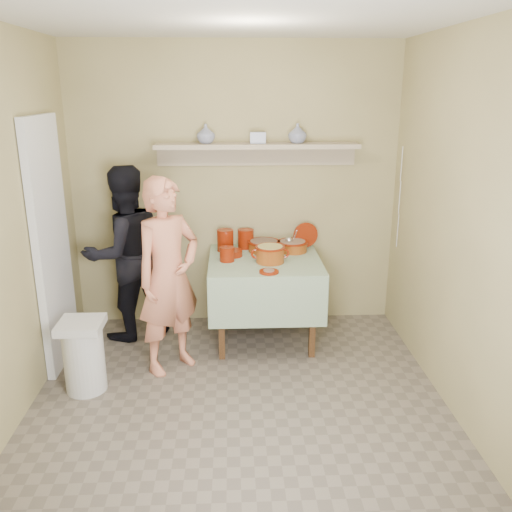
{
  "coord_description": "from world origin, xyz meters",
  "views": [
    {
      "loc": [
        -0.03,
        -3.23,
        2.19
      ],
      "look_at": [
        0.15,
        0.75,
        0.95
      ],
      "focal_mm": 38.0,
      "sensor_mm": 36.0,
      "label": 1
    }
  ],
  "objects": [
    {
      "name": "ladle",
      "position": [
        0.49,
        1.47,
        0.87
      ],
      "size": [
        0.08,
        0.26,
        0.19
      ],
      "color": "silver",
      "rests_on": "cazuela_meat_b"
    },
    {
      "name": "ceramic_box",
      "position": [
        0.21,
        1.63,
        1.77
      ],
      "size": [
        0.14,
        0.1,
        0.1
      ],
      "primitive_type": "cube",
      "rotation": [
        0.0,
        0.0,
        -0.01
      ],
      "color": "navy",
      "rests_on": "wall_shelf"
    },
    {
      "name": "propped_lid",
      "position": [
        0.65,
        1.61,
        0.88
      ],
      "size": [
        0.24,
        0.08,
        0.23
      ],
      "primitive_type": "cylinder",
      "rotation": [
        1.49,
        0.0,
        0.2
      ],
      "color": "#671405",
      "rests_on": "serving_table"
    },
    {
      "name": "cazuela_rice",
      "position": [
        0.29,
        1.17,
        0.85
      ],
      "size": [
        0.33,
        0.25,
        0.14
      ],
      "color": "maroon",
      "rests_on": "serving_table"
    },
    {
      "name": "trash_bin",
      "position": [
        -1.15,
        0.45,
        0.28
      ],
      "size": [
        0.32,
        0.32,
        0.56
      ],
      "color": "silver",
      "rests_on": "ground"
    },
    {
      "name": "person_helper",
      "position": [
        -0.99,
        1.41,
        0.78
      ],
      "size": [
        0.96,
        0.92,
        1.56
      ],
      "primitive_type": "imported",
      "rotation": [
        0.0,
        0.0,
        -2.52
      ],
      "color": "black",
      "rests_on": "ground"
    },
    {
      "name": "empty_bowl",
      "position": [
        -0.03,
        1.37,
        0.79
      ],
      "size": [
        0.18,
        0.18,
        0.05
      ],
      "primitive_type": "cylinder",
      "color": "#671405",
      "rests_on": "serving_table"
    },
    {
      "name": "wall_shelf",
      "position": [
        0.2,
        1.65,
        1.67
      ],
      "size": [
        1.8,
        0.25,
        0.21
      ],
      "color": "tan",
      "rests_on": "room_shell"
    },
    {
      "name": "electrical_cord",
      "position": [
        1.47,
        1.48,
        1.25
      ],
      "size": [
        0.01,
        0.05,
        0.9
      ],
      "color": "silver",
      "rests_on": "wall_shelf"
    },
    {
      "name": "room_shell",
      "position": [
        0.0,
        0.0,
        1.61
      ],
      "size": [
        3.04,
        3.54,
        2.62
      ],
      "color": "tan",
      "rests_on": "ground"
    },
    {
      "name": "bowl_stack",
      "position": [
        -0.08,
        1.22,
        0.82
      ],
      "size": [
        0.13,
        0.13,
        0.13
      ],
      "primitive_type": "cylinder",
      "color": "#671405",
      "rests_on": "serving_table"
    },
    {
      "name": "tile_panel",
      "position": [
        -1.46,
        0.95,
        1.0
      ],
      "size": [
        0.06,
        0.7,
        2.0
      ],
      "primitive_type": "cube",
      "color": "silver",
      "rests_on": "ground"
    },
    {
      "name": "vase_left",
      "position": [
        -0.25,
        1.64,
        1.8
      ],
      "size": [
        0.22,
        0.22,
        0.17
      ],
      "primitive_type": "imported",
      "rotation": [
        0.0,
        0.0,
        0.53
      ],
      "color": "navy",
      "rests_on": "wall_shelf"
    },
    {
      "name": "person_cook",
      "position": [
        -0.53,
        0.78,
        0.78
      ],
      "size": [
        0.68,
        0.66,
        1.57
      ],
      "primitive_type": "imported",
      "rotation": [
        0.0,
        0.0,
        0.73
      ],
      "color": "#CF7859",
      "rests_on": "ground"
    },
    {
      "name": "ground",
      "position": [
        0.0,
        0.0,
        0.0
      ],
      "size": [
        3.5,
        3.5,
        0.0
      ],
      "primitive_type": "plane",
      "color": "#695E52",
      "rests_on": "ground"
    },
    {
      "name": "plate_stack_b",
      "position": [
        0.09,
        1.62,
        0.85
      ],
      "size": [
        0.15,
        0.15,
        0.18
      ],
      "primitive_type": "cylinder",
      "color": "#671405",
      "rests_on": "serving_table"
    },
    {
      "name": "plate_stack_a",
      "position": [
        -0.09,
        1.53,
        0.86
      ],
      "size": [
        0.15,
        0.15,
        0.2
      ],
      "primitive_type": "cylinder",
      "color": "#671405",
      "rests_on": "serving_table"
    },
    {
      "name": "front_plate",
      "position": [
        0.26,
        0.89,
        0.77
      ],
      "size": [
        0.16,
        0.16,
        0.03
      ],
      "color": "#671405",
      "rests_on": "serving_table"
    },
    {
      "name": "cazuela_meat_a",
      "position": [
        0.26,
        1.5,
        0.82
      ],
      "size": [
        0.3,
        0.3,
        0.1
      ],
      "color": "maroon",
      "rests_on": "serving_table"
    },
    {
      "name": "cazuela_meat_b",
      "position": [
        0.52,
        1.48,
        0.82
      ],
      "size": [
        0.28,
        0.28,
        0.1
      ],
      "color": "maroon",
      "rests_on": "serving_table"
    },
    {
      "name": "vase_right",
      "position": [
        0.56,
        1.62,
        1.81
      ],
      "size": [
        0.18,
        0.18,
        0.17
      ],
      "primitive_type": "imported",
      "rotation": [
        0.0,
        0.0,
        -0.08
      ],
      "color": "navy",
      "rests_on": "wall_shelf"
    },
    {
      "name": "serving_table",
      "position": [
        0.25,
        1.28,
        0.64
      ],
      "size": [
        0.97,
        0.97,
        0.76
      ],
      "color": "#4C2D16",
      "rests_on": "ground"
    }
  ]
}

